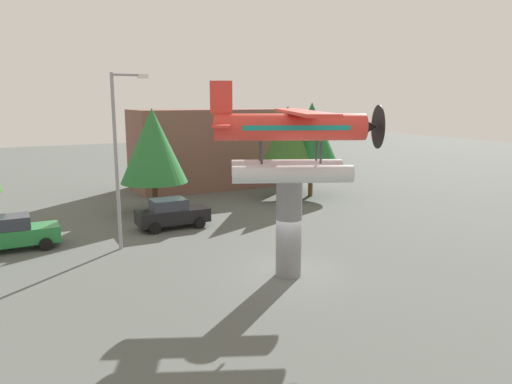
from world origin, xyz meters
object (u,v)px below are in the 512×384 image
Objects in this scene: tree_far_east at (311,135)px; display_pedestal at (289,228)px; streetlight_primary at (119,150)px; storefront_building at (213,148)px; tree_east at (153,146)px; car_near_green at (13,233)px; tree_center_back at (287,139)px; car_mid_black at (172,213)px; floatplane_monument at (293,139)px.

display_pedestal is at bearing -127.05° from tree_far_east.
streetlight_primary reaches higher than storefront_building.
tree_far_east is at bearing -0.08° from tree_east.
streetlight_primary is (4.99, -2.34, 4.15)m from car_near_green.
car_near_green is 0.60× the size of tree_center_back.
car_near_green is 0.31× the size of storefront_building.
tree_center_back reaches higher than tree_east.
tree_center_back is 0.97× the size of tree_far_east.
tree_center_back reaches higher than car_near_green.
streetlight_primary reaches higher than car_near_green.
tree_east is (-7.46, -7.64, 1.16)m from storefront_building.
display_pedestal is 0.31× the size of storefront_building.
car_mid_black is at bearing 2.75° from car_near_green.
car_mid_black is at bearing 101.00° from display_pedestal.
display_pedestal is 0.48× the size of streetlight_primary.
streetlight_primary is at bearing 126.55° from display_pedestal.
streetlight_primary is 0.64× the size of storefront_building.
display_pedestal is 0.61× the size of tree_east.
floatplane_monument is at bearing -53.05° from streetlight_primary.
streetlight_primary is at bearing -141.42° from car_mid_black.
streetlight_primary reaches higher than tree_east.
car_mid_black is (8.43, 0.41, 0.00)m from car_near_green.
streetlight_primary is 15.68m from tree_center_back.
streetlight_primary is at bearing 151.49° from floatplane_monument.
floatplane_monument is at bearing -42.61° from car_near_green.
storefront_building is (7.72, 11.99, 2.47)m from car_mid_black.
tree_east is 10.30m from tree_center_back.
streetlight_primary is at bearing -117.56° from tree_east.
tree_east reaches higher than car_near_green.
storefront_building is at bearing 110.24° from tree_center_back.
storefront_building is (5.78, 22.00, 1.23)m from display_pedestal.
car_near_green is 8.44m from car_mid_black.
floatplane_monument is 2.36× the size of car_mid_black.
floatplane_monument is at bearing -120.66° from tree_center_back.
storefront_building reaches higher than display_pedestal.
display_pedestal is 3.79m from floatplane_monument.
car_mid_black is (-1.94, 10.01, -1.23)m from display_pedestal.
display_pedestal is 14.65m from tree_east.
car_near_green is at bearing -142.50° from storefront_building.
floatplane_monument reaches higher than car_mid_black.
car_mid_black is 6.05m from streetlight_primary.
display_pedestal is 22.78m from storefront_building.
streetlight_primary is 18.56m from storefront_building.
tree_east is at bearing 86.55° from car_mid_black.
car_mid_black is at bearing 38.58° from streetlight_primary.
car_near_green is 0.48× the size of streetlight_primary.
floatplane_monument is (0.12, -0.05, 3.79)m from display_pedestal.
tree_east is at bearing 179.92° from tree_far_east.
tree_east is at bearing 179.62° from tree_center_back.
tree_east is (-1.80, 14.41, -1.39)m from floatplane_monument.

